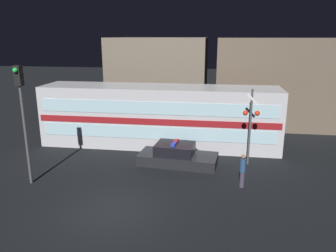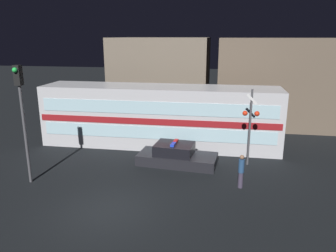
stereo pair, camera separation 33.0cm
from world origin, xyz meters
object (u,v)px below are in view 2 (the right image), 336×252
object	(u,v)px
pedestrian	(241,171)
crossing_signal_near	(250,121)
police_car	(176,156)
train	(160,116)
traffic_light_corner	(21,104)

from	to	relation	value
pedestrian	crossing_signal_near	xyz separation A→B (m)	(0.52, 2.91, 1.68)
police_car	train	bearing A→B (deg)	121.64
crossing_signal_near	traffic_light_corner	bearing A→B (deg)	-159.43
police_car	traffic_light_corner	world-z (taller)	traffic_light_corner
train	police_car	size ratio (longest dim) A/B	3.35
pedestrian	traffic_light_corner	size ratio (longest dim) A/B	0.29
train	pedestrian	world-z (taller)	train
police_car	traffic_light_corner	size ratio (longest dim) A/B	0.79
crossing_signal_near	traffic_light_corner	xyz separation A→B (m)	(-10.57, -3.97, 1.34)
train	pedestrian	bearing A→B (deg)	-48.63
police_car	crossing_signal_near	size ratio (longest dim) A/B	1.06
police_car	pedestrian	bearing A→B (deg)	-30.09
pedestrian	traffic_light_corner	world-z (taller)	traffic_light_corner
police_car	pedestrian	distance (m)	4.17
train	crossing_signal_near	size ratio (longest dim) A/B	3.56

